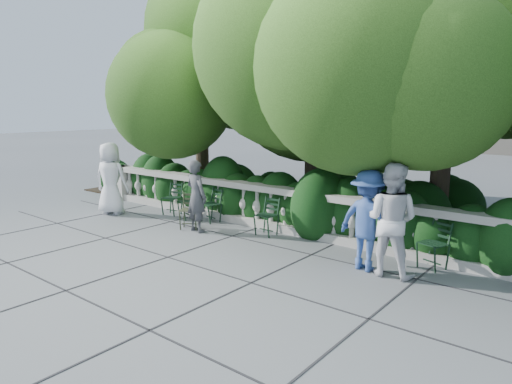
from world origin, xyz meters
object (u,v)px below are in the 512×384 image
Objects in this scene: person_businessman at (111,179)px; person_older_blue at (368,220)px; chair_a at (169,216)px; person_casual_man at (391,220)px; chair_c at (183,220)px; chair_d at (262,237)px; chair_weathered at (188,230)px; person_woman_grey at (196,196)px; chair_b at (206,223)px; chair_e at (426,270)px.

person_businessman is 1.08× the size of person_older_blue.
person_casual_man is at bearing -13.98° from chair_a.
chair_c and chair_d have the same top height.
chair_weathered is at bearing -157.46° from chair_d.
chair_weathered is at bearing 28.81° from person_woman_grey.
person_older_blue is (4.23, 0.20, 0.86)m from chair_weathered.
chair_weathered is 0.52× the size of person_woman_grey.
chair_weathered is at bearing -2.58° from person_casual_man.
person_casual_man reaches higher than chair_b.
chair_c is 2.24m from person_businessman.
person_older_blue reaches higher than person_woman_grey.
person_woman_grey is at bearing -49.63° from chair_b.
chair_b is at bearing -11.45° from person_casual_man.
person_businessman is (-4.36, -0.75, 0.93)m from chair_d.
chair_e is at bearing -131.15° from person_casual_man.
chair_d is at bearing -1.45° from person_older_blue.
person_woman_grey is (1.05, -0.52, 0.80)m from chair_c.
person_woman_grey reaches higher than chair_e.
chair_weathered is at bearing -151.60° from chair_e.
chair_weathered is (1.44, -0.66, 0.00)m from chair_a.
person_woman_grey is at bearing 162.83° from person_businessman.
chair_e is at bearing -8.42° from chair_a.
chair_e is 1.19m from person_casual_man.
chair_c is 0.45× the size of person_businessman.
chair_e is (5.22, 0.06, 0.00)m from chair_b.
chair_b is at bearing 1.37° from person_older_blue.
chair_e is 5.11m from chair_weathered.
chair_a is at bearing -170.63° from person_businessman.
chair_a is 1.00× the size of chair_b.
person_businessman reaches higher than chair_a.
person_woman_grey is 4.41m from person_casual_man.
person_businessman is (-1.31, -0.76, 0.93)m from chair_a.
person_older_blue reaches higher than chair_weathered.
chair_b is 4.91m from person_casual_man.
chair_d is 1.00× the size of chair_weathered.
chair_b is 1.79m from chair_d.
person_casual_man reaches higher than person_businessman.
person_businessman reaches higher than person_older_blue.
person_woman_grey is at bearing -3.49° from person_casual_man.
person_older_blue is at bearing 161.79° from person_businessman.
person_businessman reaches higher than chair_weathered.
chair_d is at bearing -13.60° from person_casual_man.
person_older_blue is at bearing -5.25° from person_casual_man.
chair_d is 1.72m from person_woman_grey.
chair_c is 2.45m from chair_d.
chair_e is 0.45× the size of person_casual_man.
chair_e is at bearing 165.87° from person_businessman.
chair_c is 0.49× the size of person_older_blue.
person_older_blue reaches higher than chair_e.
person_businessman is 2.97m from person_woman_grey.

